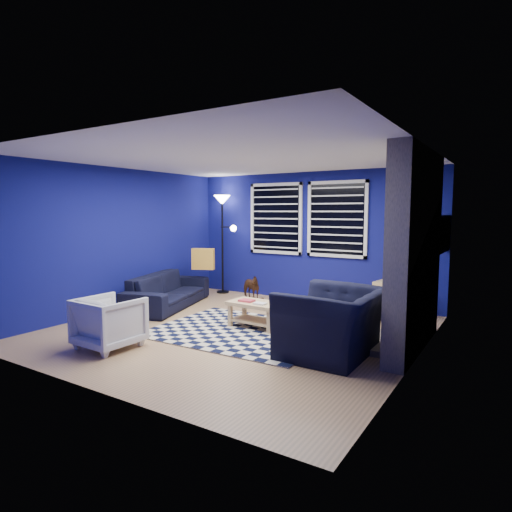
{
  "coord_description": "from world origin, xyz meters",
  "views": [
    {
      "loc": [
        3.49,
        -5.07,
        1.75
      ],
      "look_at": [
        0.14,
        0.3,
        1.08
      ],
      "focal_mm": 30.0,
      "sensor_mm": 36.0,
      "label": 1
    }
  ],
  "objects": [
    {
      "name": "rug",
      "position": [
        0.1,
        -0.02,
        0.01
      ],
      "size": [
        2.54,
        2.05,
        0.02
      ],
      "primitive_type": "cube",
      "rotation": [
        0.0,
        0.0,
        0.02
      ],
      "color": "black",
      "rests_on": "floor"
    },
    {
      "name": "wall_back",
      "position": [
        0.0,
        2.5,
        1.25
      ],
      "size": [
        5.0,
        0.0,
        5.0
      ],
      "primitive_type": "plane",
      "rotation": [
        1.57,
        0.0,
        0.0
      ],
      "color": "navy",
      "rests_on": "floor"
    },
    {
      "name": "sofa",
      "position": [
        -1.97,
        0.62,
        0.3
      ],
      "size": [
        2.22,
        1.39,
        0.61
      ],
      "primitive_type": "imported",
      "rotation": [
        0.0,
        0.0,
        1.87
      ],
      "color": "black",
      "rests_on": "floor"
    },
    {
      "name": "throw_pillow",
      "position": [
        -1.82,
        1.45,
        0.81
      ],
      "size": [
        0.45,
        0.3,
        0.42
      ],
      "primitive_type": "cube",
      "rotation": [
        0.0,
        0.0,
        0.43
      ],
      "color": "gold",
      "rests_on": "sofa"
    },
    {
      "name": "armchair_bent",
      "position": [
        -0.95,
        -1.52,
        0.33
      ],
      "size": [
        0.73,
        0.75,
        0.66
      ],
      "primitive_type": "imported",
      "rotation": [
        0.0,
        0.0,
        3.11
      ],
      "color": "gray",
      "rests_on": "floor"
    },
    {
      "name": "armchair_big",
      "position": [
        1.6,
        -0.28,
        0.41
      ],
      "size": [
        1.26,
        1.1,
        0.81
      ],
      "primitive_type": "imported",
      "rotation": [
        0.0,
        0.0,
        -1.58
      ],
      "color": "black",
      "rests_on": "floor"
    },
    {
      "name": "tv",
      "position": [
        2.45,
        2.0,
        1.4
      ],
      "size": [
        0.07,
        1.0,
        0.58
      ],
      "color": "black",
      "rests_on": "wall_right"
    },
    {
      "name": "window_right",
      "position": [
        0.55,
        2.46,
        1.6
      ],
      "size": [
        1.17,
        0.06,
        1.42
      ],
      "color": "black",
      "rests_on": "wall_back"
    },
    {
      "name": "rocking_horse",
      "position": [
        -0.85,
        1.66,
        0.32
      ],
      "size": [
        0.48,
        0.64,
        0.49
      ],
      "primitive_type": "imported",
      "rotation": [
        0.0,
        0.0,
        1.15
      ],
      "color": "#492B17",
      "rests_on": "floor"
    },
    {
      "name": "wall_left",
      "position": [
        -2.5,
        0.0,
        1.25
      ],
      "size": [
        0.0,
        5.0,
        5.0
      ],
      "primitive_type": "plane",
      "rotation": [
        1.57,
        0.0,
        1.57
      ],
      "color": "navy",
      "rests_on": "floor"
    },
    {
      "name": "ceiling",
      "position": [
        0.0,
        0.0,
        2.5
      ],
      "size": [
        5.0,
        5.0,
        0.0
      ],
      "primitive_type": "plane",
      "rotation": [
        3.14,
        0.0,
        0.0
      ],
      "color": "white",
      "rests_on": "wall_back"
    },
    {
      "name": "coffee_table",
      "position": [
        0.16,
        0.26,
        0.29
      ],
      "size": [
        0.84,
        0.51,
        0.42
      ],
      "rotation": [
        0.0,
        0.0,
        -0.04
      ],
      "color": "tan",
      "rests_on": "rug"
    },
    {
      "name": "window_left",
      "position": [
        -0.75,
        2.46,
        1.6
      ],
      "size": [
        1.17,
        0.06,
        1.42
      ],
      "color": "black",
      "rests_on": "wall_back"
    },
    {
      "name": "floor_lamp",
      "position": [
        -1.91,
        2.25,
        1.71
      ],
      "size": [
        0.57,
        0.35,
        2.08
      ],
      "color": "black",
      "rests_on": "floor"
    },
    {
      "name": "floor",
      "position": [
        0.0,
        0.0,
        0.0
      ],
      "size": [
        5.0,
        5.0,
        0.0
      ],
      "primitive_type": "plane",
      "color": "tan",
      "rests_on": "ground"
    },
    {
      "name": "fireplace",
      "position": [
        2.36,
        0.5,
        1.2
      ],
      "size": [
        0.65,
        2.0,
        2.5
      ],
      "color": "gray",
      "rests_on": "floor"
    },
    {
      "name": "cabinet",
      "position": [
        1.72,
        2.25,
        0.28
      ],
      "size": [
        0.71,
        0.52,
        0.64
      ],
      "rotation": [
        0.0,
        0.0,
        -0.13
      ],
      "color": "tan",
      "rests_on": "floor"
    },
    {
      "name": "wall_right",
      "position": [
        2.5,
        0.0,
        1.25
      ],
      "size": [
        0.0,
        5.0,
        5.0
      ],
      "primitive_type": "plane",
      "rotation": [
        1.57,
        0.0,
        -1.57
      ],
      "color": "navy",
      "rests_on": "floor"
    }
  ]
}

